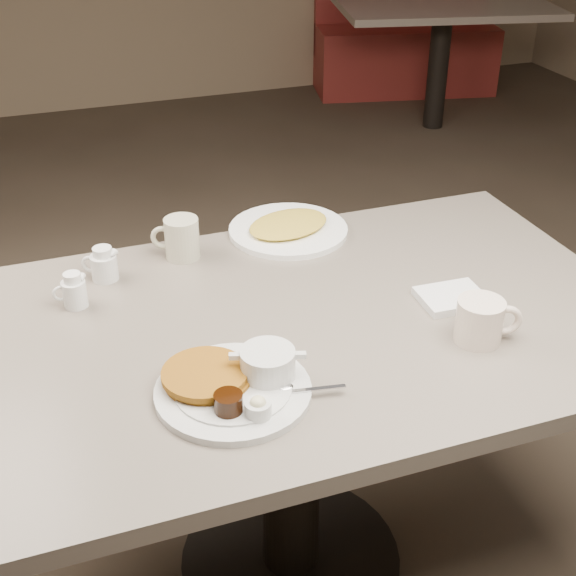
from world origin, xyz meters
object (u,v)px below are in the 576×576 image
object	(u,v)px
main_plate	(236,382)
creamer_left	(74,291)
diner_table	(291,385)
hash_plate	(288,228)
booth_back_right	(408,33)
coffee_mug_far	(181,238)
creamer_right	(103,265)
coffee_mug_near	(481,320)

from	to	relation	value
main_plate	creamer_left	size ratio (longest dim) A/B	4.64
diner_table	hash_plate	size ratio (longest dim) A/B	3.86
booth_back_right	hash_plate	bearing A→B (deg)	-122.07
diner_table	coffee_mug_far	size ratio (longest dim) A/B	11.86
diner_table	creamer_right	world-z (taller)	creamer_right
creamer_right	hash_plate	world-z (taller)	creamer_right
coffee_mug_far	creamer_left	size ratio (longest dim) A/B	1.56
hash_plate	coffee_mug_far	bearing A→B (deg)	-173.06
creamer_left	diner_table	bearing A→B (deg)	-27.09
main_plate	booth_back_right	bearing A→B (deg)	58.52
diner_table	coffee_mug_far	xyz separation A→B (m)	(-0.15, 0.36, 0.22)
hash_plate	booth_back_right	xyz separation A→B (m)	(2.03, 3.23, -0.35)
main_plate	coffee_mug_far	xyz separation A→B (m)	(0.02, 0.54, 0.03)
diner_table	coffee_mug_near	bearing A→B (deg)	-29.68
coffee_mug_near	creamer_right	xyz separation A→B (m)	(-0.68, 0.50, -0.01)
coffee_mug_near	creamer_left	distance (m)	0.85
diner_table	creamer_left	bearing A→B (deg)	152.91
coffee_mug_far	hash_plate	world-z (taller)	coffee_mug_far
creamer_left	hash_plate	xyz separation A→B (m)	(0.55, 0.18, -0.02)
diner_table	main_plate	distance (m)	0.32
coffee_mug_near	creamer_left	xyz separation A→B (m)	(-0.75, 0.40, -0.01)
booth_back_right	diner_table	bearing A→B (deg)	-120.79
coffee_mug_far	hash_plate	size ratio (longest dim) A/B	0.33
diner_table	booth_back_right	xyz separation A→B (m)	(2.16, 3.62, -0.17)
main_plate	creamer_left	xyz separation A→B (m)	(-0.24, 0.40, 0.01)
main_plate	creamer_left	bearing A→B (deg)	121.26
main_plate	coffee_mug_near	xyz separation A→B (m)	(0.51, -0.00, 0.02)
diner_table	booth_back_right	world-z (taller)	booth_back_right
hash_plate	booth_back_right	world-z (taller)	booth_back_right
creamer_left	hash_plate	size ratio (longest dim) A/B	0.21
creamer_left	hash_plate	bearing A→B (deg)	17.72
creamer_left	creamer_right	world-z (taller)	same
coffee_mug_near	hash_plate	size ratio (longest dim) A/B	0.37
diner_table	main_plate	bearing A→B (deg)	-132.97
coffee_mug_near	creamer_right	world-z (taller)	coffee_mug_near
diner_table	booth_back_right	distance (m)	4.22
main_plate	creamer_right	xyz separation A→B (m)	(-0.17, 0.50, 0.01)
coffee_mug_far	hash_plate	distance (m)	0.29
diner_table	main_plate	world-z (taller)	main_plate
creamer_right	hash_plate	bearing A→B (deg)	9.50
coffee_mug_near	coffee_mug_far	distance (m)	0.73
coffee_mug_far	main_plate	bearing A→B (deg)	-92.45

